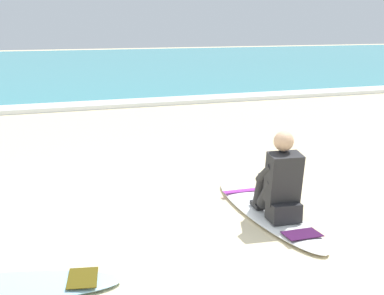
% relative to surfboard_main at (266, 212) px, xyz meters
% --- Properties ---
extents(ground_plane, '(80.00, 80.00, 0.00)m').
position_rel_surfboard_main_xyz_m(ground_plane, '(-0.87, -0.21, -0.04)').
color(ground_plane, beige).
extents(sea, '(80.00, 28.00, 0.10)m').
position_rel_surfboard_main_xyz_m(sea, '(-0.87, 22.16, 0.01)').
color(sea, teal).
rests_on(sea, ground).
extents(breaking_foam, '(80.00, 0.90, 0.11)m').
position_rel_surfboard_main_xyz_m(breaking_foam, '(-0.87, 8.46, 0.02)').
color(breaking_foam, white).
rests_on(breaking_foam, ground).
extents(surfboard_main, '(0.62, 2.45, 0.08)m').
position_rel_surfboard_main_xyz_m(surfboard_main, '(0.00, 0.00, 0.00)').
color(surfboard_main, white).
rests_on(surfboard_main, ground).
extents(surfer_seated, '(0.43, 0.74, 0.95)m').
position_rel_surfboard_main_xyz_m(surfer_seated, '(-0.00, -0.27, 0.40)').
color(surfer_seated, '#232326').
rests_on(surfer_seated, surfboard_main).
extents(surfboard_spare_near, '(1.82, 0.91, 0.08)m').
position_rel_surfboard_main_xyz_m(surfboard_spare_near, '(-2.76, -0.79, 0.00)').
color(surfboard_spare_near, '#9ED1E5').
rests_on(surfboard_spare_near, ground).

